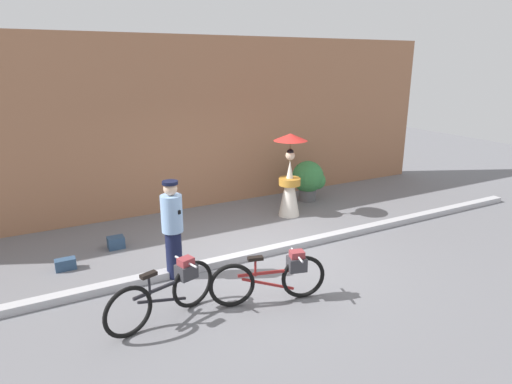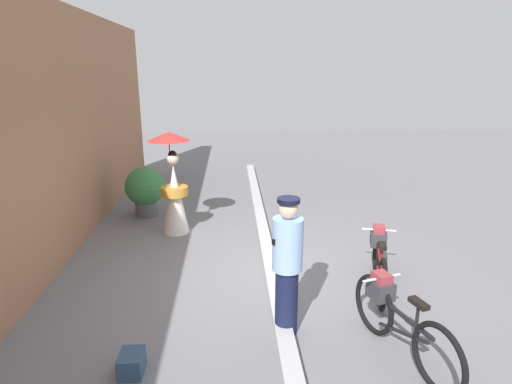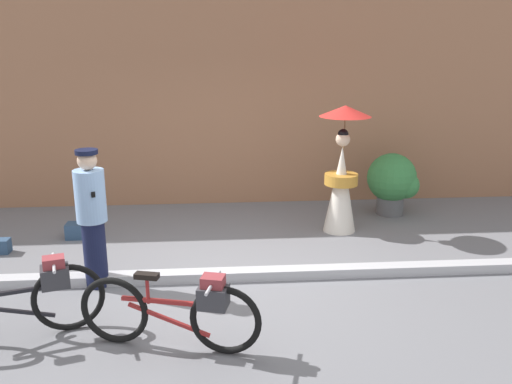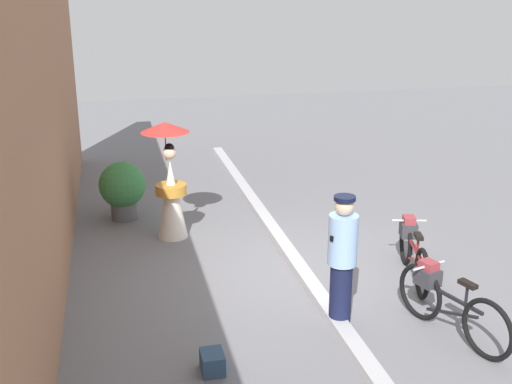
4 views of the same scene
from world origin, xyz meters
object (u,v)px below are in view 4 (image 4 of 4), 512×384
Objects in this scene: backpack_spare at (213,362)px; person_with_parasol at (170,182)px; bicycle_near_officer at (412,250)px; bicycle_far_side at (447,301)px; person_officer at (342,259)px; potted_plant_by_door at (123,187)px.

person_with_parasol is at bearing 0.47° from backpack_spare.
person_with_parasol reaches higher than bicycle_near_officer.
bicycle_far_side is 5.55× the size of backpack_spare.
person_officer is (-1.03, 1.43, 0.46)m from bicycle_near_officer.
bicycle_near_officer is 5.69× the size of backpack_spare.
backpack_spare is (-0.16, 2.74, -0.30)m from bicycle_far_side.
potted_plant_by_door is at bearing 36.30° from bicycle_far_side.
backpack_spare is at bearing 118.41° from bicycle_near_officer.
bicycle_near_officer is 1.52m from bicycle_far_side.
person_with_parasol reaches higher than backpack_spare.
person_officer is (0.46, 1.12, 0.44)m from bicycle_far_side.
potted_plant_by_door is (1.03, 0.71, -0.36)m from person_with_parasol.
person_officer is 4.91m from potted_plant_by_door.
bicycle_far_side is 1.63× the size of potted_plant_by_door.
potted_plant_by_door is at bearing 34.54° from person_with_parasol.
person_officer is at bearing -69.22° from backpack_spare.
potted_plant_by_door reaches higher than bicycle_far_side.
bicycle_far_side is at bearing 168.34° from bicycle_near_officer.
bicycle_far_side reaches higher than backpack_spare.
backpack_spare is (-3.87, -0.03, -0.80)m from person_with_parasol.
bicycle_near_officer is at bearing -125.75° from person_with_parasol.
potted_plant_by_door is (4.29, 2.37, -0.30)m from person_officer.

